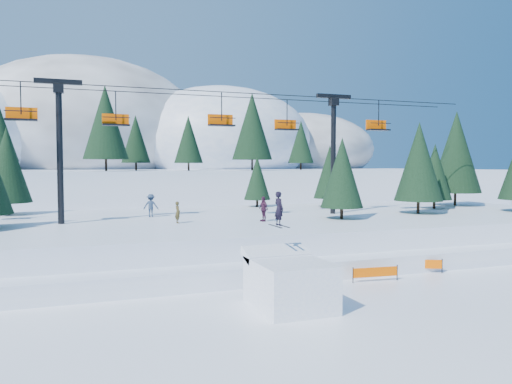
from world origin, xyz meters
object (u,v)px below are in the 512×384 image
object	(u,v)px
banner_near	(375,272)
banner_far	(419,264)
jump_kicker	(289,281)
chairlift	(199,132)

from	to	relation	value
banner_near	banner_far	distance (m)	4.03
banner_near	jump_kicker	bearing A→B (deg)	-156.02
jump_kicker	banner_far	xyz separation A→B (m)	(10.67, 4.08, -0.69)
jump_kicker	banner_far	world-z (taller)	jump_kicker
jump_kicker	banner_far	size ratio (longest dim) A/B	2.07
chairlift	banner_far	distance (m)	19.01
jump_kicker	chairlift	world-z (taller)	chairlift
chairlift	banner_near	world-z (taller)	chairlift
chairlift	banner_near	xyz separation A→B (m)	(6.98, -13.95, -8.78)
chairlift	banner_far	world-z (taller)	chairlift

